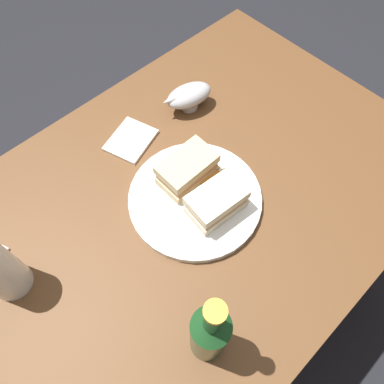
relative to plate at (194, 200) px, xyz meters
The scene contains 14 objects.
ground_plane 0.79m from the plate, 75.65° to the left, with size 6.00×6.00×0.00m, color black.
dining_table 0.40m from the plate, 75.65° to the left, with size 1.11×0.76×0.78m, color brown.
plate is the anchor object (origin of this frame).
sandwich_half_left 0.07m from the plate, 72.88° to the right, with size 0.12×0.08×0.06m.
sandwich_half_right 0.07m from the plate, 62.22° to the left, with size 0.12×0.08×0.06m.
potato_wedge_front 0.06m from the plate, ahead, with size 0.05×0.02×0.02m, color #AD702D.
potato_wedge_middle 0.08m from the plate, 37.02° to the left, with size 0.05×0.02×0.01m, color #B77F33.
potato_wedge_back 0.08m from the plate, 27.73° to the right, with size 0.05×0.02×0.01m, color #B77F33.
potato_wedge_left_edge 0.09m from the plate, 14.73° to the right, with size 0.04×0.02×0.02m, color #B77F33.
potato_wedge_right_edge 0.07m from the plate, 32.00° to the left, with size 0.05×0.02×0.02m, color #AD702D.
potato_wedge_stray 0.07m from the plate, 46.00° to the left, with size 0.05×0.02×0.02m, color #B77F33.
gravy_boat 0.27m from the plate, 49.31° to the left, with size 0.14×0.09×0.06m.
cider_bottle 0.30m from the plate, 128.77° to the right, with size 0.06×0.06×0.27m.
napkin 0.22m from the plate, 89.58° to the left, with size 0.11×0.09×0.01m, color silver.
Camera 1 is at (-0.26, -0.28, 1.48)m, focal length 34.20 mm.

